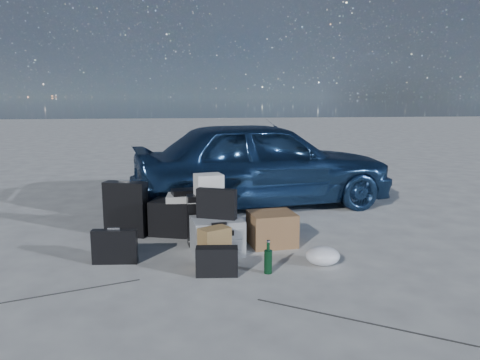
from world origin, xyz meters
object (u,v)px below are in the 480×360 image
(suitcase_left, at_px, (126,209))
(green_bottle, at_px, (268,258))
(briefcase, at_px, (115,247))
(duffel_bag, at_px, (186,218))
(car, at_px, (262,163))
(cardboard_box, at_px, (272,229))
(pelican_case, at_px, (217,236))
(suitcase_right, at_px, (209,220))

(suitcase_left, distance_m, green_bottle, 1.85)
(briefcase, relative_size, suitcase_left, 0.68)
(duffel_bag, bearing_deg, suitcase_left, -167.36)
(duffel_bag, relative_size, green_bottle, 2.75)
(briefcase, relative_size, green_bottle, 1.45)
(car, distance_m, suitcase_left, 2.12)
(cardboard_box, bearing_deg, car, 82.68)
(green_bottle, bearing_deg, suitcase_left, 135.14)
(briefcase, bearing_deg, suitcase_left, 94.78)
(pelican_case, distance_m, green_bottle, 0.69)
(briefcase, xyz_separation_m, cardboard_box, (1.52, 0.34, 0.01))
(car, relative_size, duffel_bag, 4.63)
(car, bearing_deg, pelican_case, 148.87)
(cardboard_box, relative_size, green_bottle, 1.61)
(suitcase_left, relative_size, suitcase_right, 1.15)
(duffel_bag, height_order, green_bottle, duffel_bag)
(pelican_case, xyz_separation_m, duffel_bag, (-0.28, 0.66, 0.02))
(pelican_case, xyz_separation_m, suitcase_left, (-0.92, 0.73, 0.12))
(green_bottle, bearing_deg, car, 80.58)
(suitcase_left, bearing_deg, green_bottle, -25.35)
(suitcase_right, height_order, cardboard_box, suitcase_right)
(pelican_case, bearing_deg, cardboard_box, 11.93)
(suitcase_left, height_order, cardboard_box, suitcase_left)
(duffel_bag, bearing_deg, suitcase_right, -39.96)
(pelican_case, height_order, suitcase_right, suitcase_right)
(briefcase, xyz_separation_m, suitcase_left, (0.02, 0.87, 0.14))
(suitcase_left, relative_size, green_bottle, 2.14)
(pelican_case, bearing_deg, duffel_bag, 106.10)
(cardboard_box, xyz_separation_m, green_bottle, (-0.19, -0.77, -0.03))
(green_bottle, bearing_deg, cardboard_box, 75.98)
(briefcase, distance_m, green_bottle, 1.40)
(suitcase_right, bearing_deg, cardboard_box, -15.14)
(duffel_bag, xyz_separation_m, cardboard_box, (0.86, -0.47, -0.02))
(suitcase_left, bearing_deg, pelican_case, -18.69)
(car, relative_size, briefcase, 8.77)
(car, relative_size, cardboard_box, 7.88)
(suitcase_right, bearing_deg, green_bottle, -68.40)
(suitcase_right, bearing_deg, car, 56.90)
(duffel_bag, relative_size, cardboard_box, 1.70)
(car, bearing_deg, briefcase, 131.31)
(pelican_case, height_order, duffel_bag, duffel_bag)
(duffel_bag, height_order, cardboard_box, duffel_bag)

